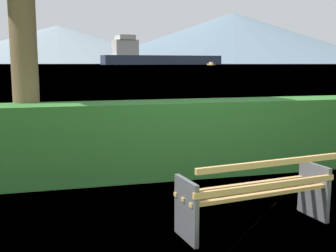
# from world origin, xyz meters

# --- Properties ---
(ground_plane) EXTENTS (1400.00, 1400.00, 0.00)m
(ground_plane) POSITION_xyz_m (0.00, 0.00, 0.00)
(ground_plane) COLOR #567A38
(water_surface) EXTENTS (620.00, 620.00, 0.00)m
(water_surface) POSITION_xyz_m (0.00, 309.17, 0.00)
(water_surface) COLOR #7A99A8
(water_surface) RESTS_ON ground_plane
(park_bench) EXTENTS (1.90, 0.83, 0.87)m
(park_bench) POSITION_xyz_m (0.01, -0.06, 0.43)
(park_bench) COLOR tan
(park_bench) RESTS_ON ground_plane
(hedge_row) EXTENTS (6.55, 0.83, 1.26)m
(hedge_row) POSITION_xyz_m (0.00, 2.47, 0.63)
(hedge_row) COLOR #2D6B28
(hedge_row) RESTS_ON ground_plane
(cargo_ship_large) EXTENTS (88.00, 26.17, 19.81)m
(cargo_ship_large) POSITION_xyz_m (63.71, 286.03, 5.54)
(cargo_ship_large) COLOR #2D384C
(cargo_ship_large) RESTS_ON water_surface
(sailboat_mid) EXTENTS (2.93, 6.39, 1.86)m
(sailboat_mid) POSITION_xyz_m (87.03, 234.94, 0.65)
(sailboat_mid) COLOR gold
(sailboat_mid) RESTS_ON water_surface
(distant_hills) EXTENTS (847.14, 397.97, 86.02)m
(distant_hills) POSITION_xyz_m (27.83, 546.99, 34.55)
(distant_hills) COLOR slate
(distant_hills) RESTS_ON ground_plane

